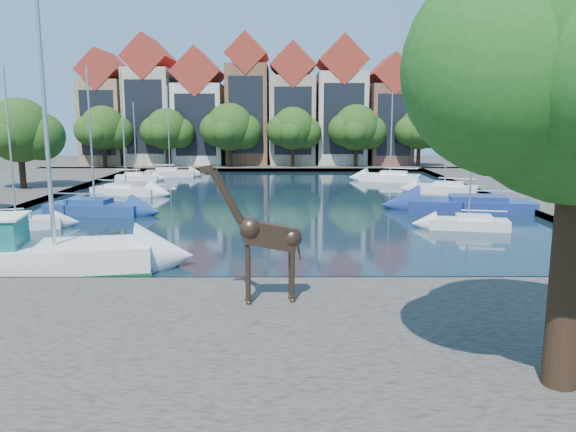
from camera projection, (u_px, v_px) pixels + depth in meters
name	position (u px, v px, depth m)	size (l,w,h in m)	color
ground	(257.00, 289.00, 21.97)	(160.00, 160.00, 0.00)	#38332B
water_basin	(272.00, 200.00, 45.60)	(38.00, 50.00, 0.08)	black
near_quay	(243.00, 358.00, 15.03)	(50.00, 14.00, 0.50)	#544E49
far_quay	(278.00, 165.00, 77.09)	(60.00, 16.00, 0.50)	#544E49
townhouse_west_end	(108.00, 112.00, 75.79)	(5.44, 9.18, 14.93)	#967552
townhouse_west_mid	(152.00, 106.00, 75.65)	(5.94, 9.18, 16.79)	#BDB191
townhouse_west_inner	(200.00, 113.00, 75.82)	(6.43, 9.18, 15.15)	silver
townhouse_center	(248.00, 105.00, 75.67)	(5.44, 9.18, 16.93)	brown
townhouse_east_inner	(293.00, 110.00, 75.79)	(5.94, 9.18, 15.79)	tan
townhouse_east_mid	(341.00, 107.00, 75.75)	(6.43, 9.18, 16.65)	beige
townhouse_east_end	(388.00, 114.00, 75.94)	(5.44, 9.18, 14.43)	brown
far_tree_far_west	(104.00, 130.00, 70.75)	(7.28, 5.60, 7.68)	#332114
far_tree_west	(167.00, 130.00, 70.79)	(6.76, 5.20, 7.36)	#332114
far_tree_mid_west	(231.00, 129.00, 70.78)	(7.80, 6.00, 8.00)	#332114
far_tree_mid_east	(294.00, 130.00, 70.83)	(7.02, 5.40, 7.52)	#332114
far_tree_east	(357.00, 129.00, 70.83)	(7.54, 5.80, 7.84)	#332114
far_tree_far_east	(420.00, 130.00, 70.88)	(6.76, 5.20, 7.36)	#332114
side_tree_left_far	(20.00, 132.00, 48.55)	(7.28, 5.60, 7.88)	#332114
giraffe_statue	(263.00, 235.00, 18.53)	(3.26, 0.84, 4.65)	#332419
motorsailer	(15.00, 251.00, 23.66)	(10.95, 4.99, 12.64)	white
sailboat_left_a	(16.00, 221.00, 33.24)	(5.19, 3.31, 9.46)	silver
sailboat_left_b	(95.00, 206.00, 38.48)	(6.77, 3.15, 9.94)	navy
sailboat_left_c	(126.00, 189.00, 48.43)	(6.27, 3.72, 10.48)	silver
sailboat_left_d	(137.00, 176.00, 59.13)	(4.41, 2.02, 8.20)	white
sailboat_left_e	(170.00, 172.00, 63.31)	(5.54, 2.41, 10.08)	silver
sailboat_right_a	(468.00, 221.00, 33.35)	(4.83, 2.49, 9.45)	silver
sailboat_right_b	(470.00, 203.00, 39.98)	(9.04, 4.36, 11.41)	navy
sailboat_right_c	(444.00, 187.00, 49.01)	(5.85, 4.09, 11.07)	silver
sailboat_right_d	(390.00, 176.00, 58.53)	(6.49, 4.11, 9.13)	white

